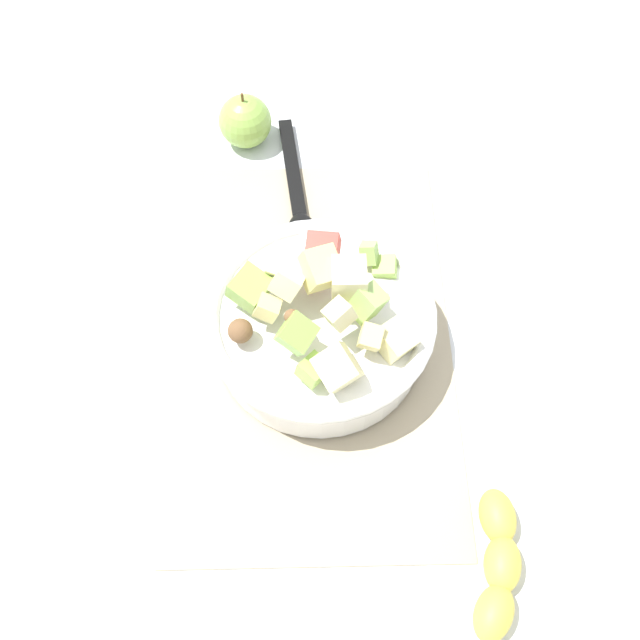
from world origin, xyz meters
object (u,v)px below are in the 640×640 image
(whole_apple, at_px, (245,121))
(banana_whole, at_px, (498,564))
(serving_spoon, at_px, (298,203))
(salad_bowl, at_px, (320,323))

(whole_apple, distance_m, banana_whole, 0.63)
(serving_spoon, distance_m, banana_whole, 0.49)
(whole_apple, height_order, banana_whole, whole_apple)
(serving_spoon, xyz_separation_m, banana_whole, (0.45, 0.19, 0.01))
(salad_bowl, distance_m, serving_spoon, 0.21)
(serving_spoon, bearing_deg, banana_whole, 22.77)
(salad_bowl, bearing_deg, serving_spoon, -173.25)
(salad_bowl, relative_size, banana_whole, 1.66)
(salad_bowl, xyz_separation_m, banana_whole, (0.25, 0.17, -0.03))
(salad_bowl, xyz_separation_m, whole_apple, (-0.32, -0.09, -0.02))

